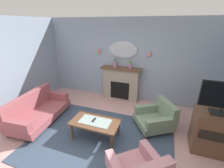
{
  "coord_description": "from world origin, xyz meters",
  "views": [
    {
      "loc": [
        1.18,
        -2.33,
        2.53
      ],
      "look_at": [
        -0.13,
        1.33,
        0.97
      ],
      "focal_mm": 24.34,
      "sensor_mm": 36.0,
      "label": 1
    }
  ],
  "objects": [
    {
      "name": "wall_sconce_left",
      "position": [
        -1.02,
        2.45,
        1.66
      ],
      "size": [
        0.14,
        0.14,
        0.14
      ],
      "primitive_type": "cone",
      "color": "#D17066"
    },
    {
      "name": "tv_remote",
      "position": [
        -0.2,
        0.3,
        0.45
      ],
      "size": [
        0.04,
        0.16,
        0.02
      ],
      "primitive_type": "cube",
      "color": "black",
      "rests_on": "coffee_table"
    },
    {
      "name": "floor",
      "position": [
        0.0,
        0.0,
        -0.05
      ],
      "size": [
        6.7,
        6.05,
        0.1
      ],
      "primitive_type": "cube",
      "color": "#C6938E",
      "rests_on": "ground"
    },
    {
      "name": "fireplace",
      "position": [
        -0.17,
        2.35,
        0.57
      ],
      "size": [
        1.36,
        0.36,
        1.16
      ],
      "color": "gray",
      "rests_on": "ground"
    },
    {
      "name": "wall_mirror",
      "position": [
        -0.17,
        2.5,
        1.71
      ],
      "size": [
        0.96,
        0.06,
        0.56
      ],
      "primitive_type": "ellipsoid",
      "color": "#B2BCC6"
    },
    {
      "name": "wall_sconce_right",
      "position": [
        0.68,
        2.45,
        1.66
      ],
      "size": [
        0.14,
        0.14,
        0.14
      ],
      "primitive_type": "cone",
      "color": "#D17066"
    },
    {
      "name": "wall_back",
      "position": [
        0.0,
        2.58,
        1.36
      ],
      "size": [
        6.7,
        0.1,
        2.71
      ],
      "primitive_type": "cube",
      "color": "#8C9EB2",
      "rests_on": "ground"
    },
    {
      "name": "mantel_vase_left",
      "position": [
        -0.37,
        2.33,
        1.31
      ],
      "size": [
        0.13,
        0.13,
        0.35
      ],
      "color": "#9E6084",
      "rests_on": "fireplace"
    },
    {
      "name": "coffee_table",
      "position": [
        -0.16,
        0.27,
        0.38
      ],
      "size": [
        1.1,
        0.6,
        0.45
      ],
      "color": "brown",
      "rests_on": "ground"
    },
    {
      "name": "floral_couch",
      "position": [
        -1.96,
        0.35,
        0.32
      ],
      "size": [
        1.0,
        1.78,
        0.76
      ],
      "color": "#934C51",
      "rests_on": "ground"
    },
    {
      "name": "armchair_in_corner",
      "position": [
        1.16,
        1.13,
        0.31
      ],
      "size": [
        1.12,
        1.12,
        0.71
      ],
      "color": "gray",
      "rests_on": "ground"
    },
    {
      "name": "mantel_vase_centre",
      "position": [
        0.13,
        2.33,
        1.33
      ],
      "size": [
        0.1,
        0.1,
        0.33
      ],
      "color": "#9E6084",
      "rests_on": "fireplace"
    },
    {
      "name": "tv_cabinet",
      "position": [
        2.3,
        0.75,
        0.45
      ],
      "size": [
        0.8,
        0.57,
        0.9
      ],
      "color": "brown",
      "rests_on": "ground"
    },
    {
      "name": "patterned_rug",
      "position": [
        0.0,
        0.2,
        0.01
      ],
      "size": [
        3.2,
        2.4,
        0.01
      ],
      "primitive_type": "cube",
      "color": "#38475B",
      "rests_on": "ground"
    }
  ]
}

